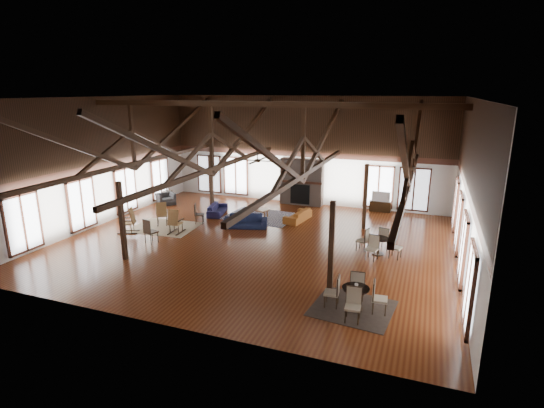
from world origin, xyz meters
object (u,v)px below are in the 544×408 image
at_px(sofa_navy_left, 217,209).
at_px(coffee_table, 257,210).
at_px(sofa_navy_front, 245,221).
at_px(cafe_table_near, 355,294).
at_px(armchair, 166,199).
at_px(sofa_orange, 298,215).
at_px(cafe_table_far, 379,243).
at_px(tv_console, 380,206).

xyz_separation_m(sofa_navy_left, coffee_table, (2.16, 0.26, 0.11)).
distance_m(sofa_navy_front, cafe_table_near, 8.62).
distance_m(sofa_navy_left, armchair, 3.72).
height_order(sofa_navy_front, cafe_table_near, cafe_table_near).
xyz_separation_m(sofa_orange, cafe_table_near, (4.20, -7.86, 0.21)).
relative_size(sofa_navy_left, cafe_table_far, 0.96).
bearing_deg(coffee_table, tv_console, 41.59).
height_order(armchair, tv_console, armchair).
xyz_separation_m(sofa_navy_left, sofa_orange, (4.28, 0.38, 0.01)).
distance_m(coffee_table, tv_console, 6.63).
bearing_deg(coffee_table, sofa_orange, 15.27).
relative_size(sofa_navy_front, cafe_table_near, 1.08).
xyz_separation_m(sofa_navy_front, sofa_navy_left, (-2.27, 1.50, -0.04)).
distance_m(sofa_navy_front, sofa_orange, 2.75).
relative_size(cafe_table_near, cafe_table_far, 1.01).
height_order(sofa_navy_front, cafe_table_far, cafe_table_far).
height_order(cafe_table_near, cafe_table_far, cafe_table_near).
xyz_separation_m(sofa_navy_left, cafe_table_near, (8.48, -7.48, 0.23)).
height_order(coffee_table, tv_console, tv_console).
height_order(sofa_orange, coffee_table, sofa_orange).
distance_m(sofa_navy_front, sofa_navy_left, 2.72).
bearing_deg(cafe_table_far, armchair, 164.08).
relative_size(sofa_navy_left, coffee_table, 1.48).
bearing_deg(armchair, sofa_navy_front, -73.38).
bearing_deg(sofa_navy_front, sofa_orange, 25.76).
xyz_separation_m(sofa_navy_left, armchair, (-3.66, 0.71, 0.06)).
bearing_deg(armchair, sofa_orange, -55.30).
bearing_deg(armchair, tv_console, -39.18).
bearing_deg(sofa_navy_left, cafe_table_near, -144.46).
bearing_deg(cafe_table_near, sofa_orange, 118.13).
xyz_separation_m(coffee_table, cafe_table_far, (6.42, -3.04, 0.10)).
height_order(coffee_table, armchair, armchair).
bearing_deg(armchair, coffee_table, -57.39).
xyz_separation_m(sofa_navy_left, tv_console, (7.92, 3.55, 0.02)).
bearing_deg(cafe_table_near, armchair, 146.02).
bearing_deg(cafe_table_far, cafe_table_near, -91.26).
xyz_separation_m(armchair, cafe_table_near, (12.14, -8.18, 0.17)).
relative_size(sofa_orange, cafe_table_near, 1.00).
xyz_separation_m(sofa_orange, tv_console, (3.63, 3.16, 0.00)).
bearing_deg(cafe_table_far, sofa_navy_front, 168.48).
relative_size(sofa_navy_left, cafe_table_near, 0.95).
distance_m(sofa_navy_front, armchair, 6.32).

